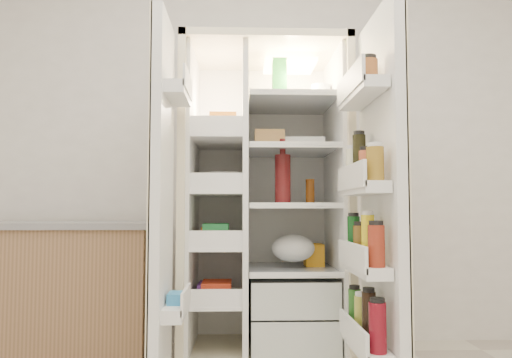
{
  "coord_description": "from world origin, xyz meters",
  "views": [
    {
      "loc": [
        -0.15,
        -1.2,
        0.86
      ],
      "look_at": [
        -0.07,
        1.25,
        1.01
      ],
      "focal_mm": 34.0,
      "sensor_mm": 36.0,
      "label": 1
    }
  ],
  "objects": [
    {
      "name": "fridge_door",
      "position": [
        0.47,
        0.96,
        0.87
      ],
      "size": [
        0.17,
        0.58,
        1.72
      ],
      "color": "white",
      "rests_on": "floor"
    },
    {
      "name": "wall_back",
      "position": [
        0.0,
        2.0,
        1.35
      ],
      "size": [
        4.0,
        0.02,
        2.7
      ],
      "primitive_type": "cube",
      "color": "white",
      "rests_on": "floor"
    },
    {
      "name": "kitchen_counter",
      "position": [
        -1.18,
        1.66,
        0.39
      ],
      "size": [
        1.08,
        0.58,
        0.79
      ],
      "color": "#946C4A",
      "rests_on": "floor"
    },
    {
      "name": "refrigerator",
      "position": [
        0.01,
        1.65,
        0.74
      ],
      "size": [
        0.92,
        0.7,
        1.8
      ],
      "color": "beige",
      "rests_on": "floor"
    },
    {
      "name": "freezer_door",
      "position": [
        -0.51,
        1.05,
        0.89
      ],
      "size": [
        0.15,
        0.4,
        1.72
      ],
      "color": "white",
      "rests_on": "floor"
    }
  ]
}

